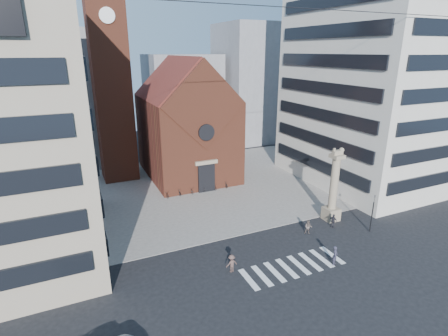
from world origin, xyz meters
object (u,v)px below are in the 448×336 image
at_px(pedestrian_1, 308,227).
at_px(scooter_0, 166,194).
at_px(lion_column, 333,192).
at_px(pedestrian_0, 335,255).
at_px(traffic_light, 372,212).
at_px(pedestrian_2, 333,221).

relative_size(pedestrian_1, scooter_0, 0.93).
height_order(lion_column, scooter_0, lion_column).
bearing_deg(pedestrian_1, lion_column, 56.16).
bearing_deg(pedestrian_0, pedestrian_1, 35.75).
relative_size(traffic_light, pedestrian_0, 2.31).
height_order(lion_column, traffic_light, lion_column).
bearing_deg(traffic_light, pedestrian_1, 160.15).
height_order(pedestrian_0, pedestrian_2, pedestrian_0).
bearing_deg(pedestrian_2, traffic_light, -150.98).
relative_size(lion_column, scooter_0, 5.05).
bearing_deg(pedestrian_2, scooter_0, 19.09).
bearing_deg(traffic_light, pedestrian_2, 142.61).
height_order(lion_column, pedestrian_0, lion_column).
bearing_deg(lion_column, scooter_0, 137.86).
relative_size(lion_column, pedestrian_2, 5.40).
height_order(traffic_light, pedestrian_0, traffic_light).
bearing_deg(lion_column, pedestrian_0, -128.59).
bearing_deg(scooter_0, pedestrian_0, -73.90).
bearing_deg(pedestrian_2, lion_column, -57.23).
relative_size(pedestrian_0, pedestrian_2, 1.16).
bearing_deg(scooter_0, lion_column, -50.91).
xyz_separation_m(lion_column, traffic_light, (1.99, -4.00, -1.17)).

